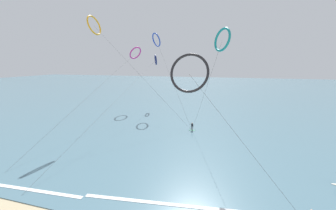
{
  "coord_description": "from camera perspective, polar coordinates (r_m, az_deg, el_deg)",
  "views": [
    {
      "loc": [
        8.69,
        -10.17,
        14.18
      ],
      "look_at": [
        0.0,
        19.52,
        8.07
      ],
      "focal_mm": 22.99,
      "sensor_mm": 36.0,
      "label": 1
    }
  ],
  "objects": [
    {
      "name": "kite_magenta",
      "position": [
        69.97,
        -8.67,
        13.47
      ],
      "size": [
        4.12,
        47.61,
        19.09
      ],
      "rotation": [
        0.0,
        0.0,
        4.31
      ],
      "color": "#CC288E",
      "rests_on": "ground"
    },
    {
      "name": "kite_navy",
      "position": [
        70.61,
        -3.32,
        11.82
      ],
      "size": [
        3.65,
        53.07,
        16.75
      ],
      "rotation": [
        0.0,
        0.0,
        2.02
      ],
      "color": "navy",
      "rests_on": "ground"
    },
    {
      "name": "sea_water",
      "position": [
        115.89,
        11.92,
        3.92
      ],
      "size": [
        400.0,
        200.0,
        0.08
      ],
      "primitive_type": "cube",
      "color": "slate",
      "rests_on": "ground"
    },
    {
      "name": "kite_amber",
      "position": [
        48.75,
        -18.96,
        19.32
      ],
      "size": [
        20.68,
        5.67,
        23.62
      ],
      "rotation": [
        0.0,
        0.0,
        1.55
      ],
      "color": "orange",
      "rests_on": "ground"
    },
    {
      "name": "surfer_emerald",
      "position": [
        45.97,
        6.4,
        -5.8
      ],
      "size": [
        1.4,
        0.64,
        1.7
      ],
      "rotation": [
        0.0,
        0.0,
        5.99
      ],
      "color": "#199351",
      "rests_on": "ground"
    },
    {
      "name": "wave_crest_far",
      "position": [
        24.14,
        -2.26,
        -24.65
      ],
      "size": [
        16.15,
        2.41,
        0.12
      ],
      "primitive_type": "cube",
      "rotation": [
        0.0,
        0.0,
        0.12
      ],
      "color": "white",
      "rests_on": "ground"
    },
    {
      "name": "wave_crest_mid",
      "position": [
        30.65,
        -33.3,
        -18.24
      ],
      "size": [
        14.07,
        1.38,
        0.12
      ],
      "primitive_type": "cube",
      "rotation": [
        0.0,
        0.0,
        0.06
      ],
      "color": "white",
      "rests_on": "ground"
    },
    {
      "name": "kite_charcoal",
      "position": [
        24.88,
        5.68,
        8.42
      ],
      "size": [
        14.26,
        6.16,
        15.29
      ],
      "rotation": [
        0.0,
        0.0,
        6.2
      ],
      "color": "black",
      "rests_on": "ground"
    },
    {
      "name": "kite_teal",
      "position": [
        33.27,
        14.17,
        16.42
      ],
      "size": [
        7.35,
        11.98,
        19.2
      ],
      "rotation": [
        0.0,
        0.0,
        5.4
      ],
      "color": "teal",
      "rests_on": "ground"
    },
    {
      "name": "kite_cobalt",
      "position": [
        65.29,
        -3.11,
        16.85
      ],
      "size": [
        16.24,
        20.07,
        22.71
      ],
      "rotation": [
        0.0,
        0.0,
        2.38
      ],
      "color": "#2647B7",
      "rests_on": "ground"
    }
  ]
}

